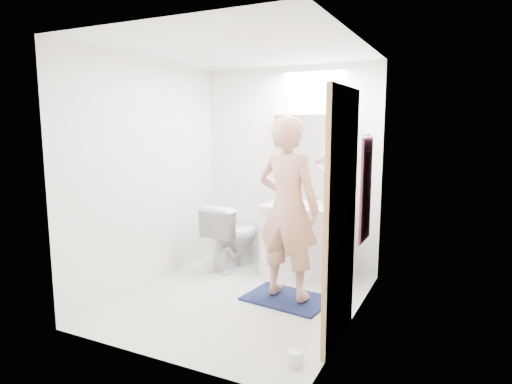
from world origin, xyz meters
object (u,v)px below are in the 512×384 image
Objects in this scene: toilet at (233,235)px; vanity_cabinet at (305,242)px; person at (288,208)px; toothbrush_cup at (333,200)px; medicine_cabinet at (311,144)px; soap_bottle_b at (293,193)px; toilet_paper_roll at (295,358)px; soap_bottle_a at (286,192)px.

vanity_cabinet is at bearing -165.67° from toilet.
vanity_cabinet is 0.94m from person.
medicine_cabinet is at bearing 170.23° from toothbrush_cup.
medicine_cabinet reaches higher than soap_bottle_b.
soap_bottle_b is 2.34m from toilet_paper_roll.
toothbrush_cup reaches higher than toilet.
soap_bottle_a is 0.57m from toothbrush_cup.
toilet_paper_roll is (0.50, -1.07, -0.88)m from person.
medicine_cabinet reaches higher than toilet_paper_roll.
medicine_cabinet is 2.58m from toilet_paper_roll.
person is at bearing 152.99° from toilet.
soap_bottle_b is (-0.19, -0.03, -0.58)m from medicine_cabinet.
medicine_cabinet reaches higher than soap_bottle_a.
toilet_paper_roll is (0.33, -2.00, -0.82)m from toothbrush_cup.
soap_bottle_b is (-0.23, 0.18, 0.53)m from vanity_cabinet.
toothbrush_cup is at bearing -9.77° from medicine_cabinet.
medicine_cabinet is 0.70m from toothbrush_cup.
vanity_cabinet is 1.13m from medicine_cabinet.
person is at bearing -71.83° from soap_bottle_b.
soap_bottle_a is at bearing -59.79° from person.
toilet is 0.83m from soap_bottle_a.
toothbrush_cup is (0.26, 0.16, 0.48)m from vanity_cabinet.
medicine_cabinet reaches higher than toilet.
toilet_paper_roll is (0.89, -1.99, -0.88)m from soap_bottle_a.
toothbrush_cup is (1.14, 0.28, 0.47)m from toilet.
person is 1.00m from soap_bottle_b.
medicine_cabinet is (-0.03, 0.21, 1.11)m from vanity_cabinet.
person is at bearing -83.20° from medicine_cabinet.
toilet is 4.13× the size of soap_bottle_b.
vanity_cabinet is 1.14× the size of toilet.
toilet is at bearing -166.49° from toothbrush_cup.
vanity_cabinet is at bearing -26.32° from soap_bottle_a.
soap_bottle_a reaches higher than vanity_cabinet.
toilet reaches higher than vanity_cabinet.
vanity_cabinet is at bearing -81.66° from medicine_cabinet.
soap_bottle_a is at bearing 153.68° from vanity_cabinet.
toilet_paper_roll is at bearing -68.11° from soap_bottle_b.
soap_bottle_a is (0.58, 0.27, 0.54)m from toilet.
soap_bottle_a is (-0.39, 0.92, 0.01)m from person.
vanity_cabinet is 4.70× the size of soap_bottle_b.
soap_bottle_b reaches higher than toilet.
toothbrush_cup is (0.17, 0.93, -0.06)m from person.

